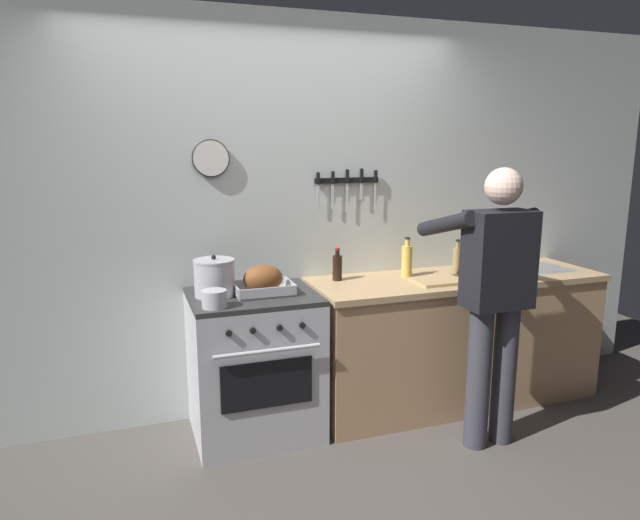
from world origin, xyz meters
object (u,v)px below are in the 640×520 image
at_px(bottle_vinegar, 457,260).
at_px(cutting_board, 441,281).
at_px(stove, 255,364).
at_px(stock_pot, 214,278).
at_px(saucepan, 214,299).
at_px(roasting_pan, 263,281).
at_px(bottle_cooking_oil, 407,260).
at_px(bottle_soy_sauce, 337,267).
at_px(person_cook, 495,290).

bearing_deg(bottle_vinegar, cutting_board, -144.68).
height_order(stove, stock_pot, stock_pot).
bearing_deg(stove, saucepan, -141.50).
bearing_deg(roasting_pan, stock_pot, 169.50).
bearing_deg(cutting_board, roasting_pan, 175.17).
bearing_deg(bottle_cooking_oil, bottle_soy_sauce, 173.96).
relative_size(saucepan, bottle_soy_sauce, 0.64).
relative_size(stock_pot, bottle_soy_sauce, 1.14).
xyz_separation_m(cutting_board, bottle_vinegar, (0.20, 0.14, 0.09)).
relative_size(person_cook, stock_pot, 6.70).
xyz_separation_m(bottle_cooking_oil, bottle_vinegar, (0.34, -0.08, -0.01)).
distance_m(saucepan, bottle_cooking_oil, 1.39).
bearing_deg(stock_pot, bottle_soy_sauce, 8.35).
bearing_deg(stove, bottle_cooking_oil, 5.77).
bearing_deg(person_cook, bottle_soy_sauce, 45.32).
distance_m(stove, saucepan, 0.60).
height_order(roasting_pan, bottle_soy_sauce, bottle_soy_sauce).
xyz_separation_m(person_cook, bottle_soy_sauce, (-0.70, 0.73, 0.04)).
distance_m(cutting_board, bottle_cooking_oil, 0.28).
bearing_deg(bottle_soy_sauce, bottle_cooking_oil, -6.04).
distance_m(person_cook, cutting_board, 0.47).
relative_size(stove, bottle_cooking_oil, 3.33).
height_order(stove, saucepan, saucepan).
bearing_deg(bottle_soy_sauce, saucepan, -156.86).
bearing_deg(saucepan, stove, 38.50).
height_order(stove, person_cook, person_cook).
bearing_deg(person_cook, saucepan, 78.72).
relative_size(person_cook, roasting_pan, 4.72).
height_order(cutting_board, bottle_vinegar, bottle_vinegar).
bearing_deg(saucepan, bottle_soy_sauce, 23.14).
bearing_deg(saucepan, roasting_pan, 31.31).
distance_m(stove, stock_pot, 0.60).
height_order(cutting_board, bottle_soy_sauce, bottle_soy_sauce).
bearing_deg(person_cook, roasting_pan, 67.46).
bearing_deg(bottle_cooking_oil, bottle_vinegar, -12.77).
distance_m(roasting_pan, saucepan, 0.38).
height_order(bottle_soy_sauce, bottle_vinegar, bottle_vinegar).
relative_size(bottle_cooking_oil, bottle_soy_sauce, 1.25).
distance_m(person_cook, stock_pot, 1.64).
bearing_deg(bottle_soy_sauce, roasting_pan, -162.29).
xyz_separation_m(roasting_pan, saucepan, (-0.32, -0.20, -0.03)).
bearing_deg(bottle_cooking_oil, saucepan, -166.69).
relative_size(cutting_board, bottle_cooking_oil, 1.33).
height_order(saucepan, cutting_board, saucepan).
bearing_deg(bottle_soy_sauce, person_cook, -46.50).
height_order(person_cook, saucepan, person_cook).
bearing_deg(roasting_pan, cutting_board, -4.83).
distance_m(stock_pot, bottle_vinegar, 1.65).
relative_size(saucepan, cutting_board, 0.39).
bearing_deg(bottle_vinegar, stock_pot, 179.73).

